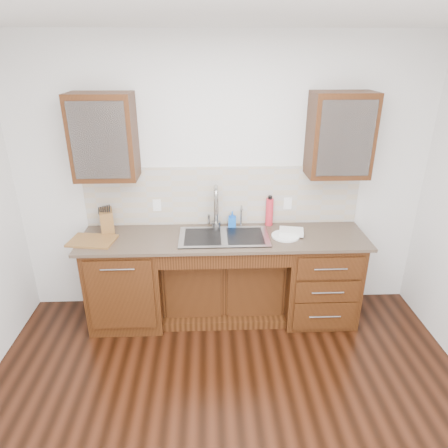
{
  "coord_description": "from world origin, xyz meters",
  "views": [
    {
      "loc": [
        -0.13,
        -1.97,
        2.53
      ],
      "look_at": [
        0.0,
        1.4,
        1.05
      ],
      "focal_mm": 32.0,
      "sensor_mm": 36.0,
      "label": 1
    }
  ],
  "objects_px": {
    "water_bottle": "(269,212)",
    "cutting_board": "(92,241)",
    "soap_bottle": "(232,219)",
    "plate": "(285,236)",
    "knife_block": "(107,221)"
  },
  "relations": [
    {
      "from": "cutting_board",
      "to": "soap_bottle",
      "type": "bearing_deg",
      "value": 12.26
    },
    {
      "from": "water_bottle",
      "to": "cutting_board",
      "type": "distance_m",
      "value": 1.71
    },
    {
      "from": "water_bottle",
      "to": "plate",
      "type": "relative_size",
      "value": 1.05
    },
    {
      "from": "plate",
      "to": "cutting_board",
      "type": "distance_m",
      "value": 1.8
    },
    {
      "from": "soap_bottle",
      "to": "cutting_board",
      "type": "height_order",
      "value": "soap_bottle"
    },
    {
      "from": "soap_bottle",
      "to": "water_bottle",
      "type": "height_order",
      "value": "water_bottle"
    },
    {
      "from": "knife_block",
      "to": "water_bottle",
      "type": "bearing_deg",
      "value": -12.54
    },
    {
      "from": "knife_block",
      "to": "cutting_board",
      "type": "relative_size",
      "value": 0.54
    },
    {
      "from": "knife_block",
      "to": "cutting_board",
      "type": "bearing_deg",
      "value": -128.34
    },
    {
      "from": "plate",
      "to": "cutting_board",
      "type": "relative_size",
      "value": 0.65
    },
    {
      "from": "water_bottle",
      "to": "cutting_board",
      "type": "xyz_separation_m",
      "value": [
        -1.68,
        -0.32,
        -0.13
      ]
    },
    {
      "from": "knife_block",
      "to": "cutting_board",
      "type": "distance_m",
      "value": 0.26
    },
    {
      "from": "knife_block",
      "to": "plate",
      "type": "bearing_deg",
      "value": -22.32
    },
    {
      "from": "plate",
      "to": "knife_block",
      "type": "bearing_deg",
      "value": 173.64
    },
    {
      "from": "soap_bottle",
      "to": "cutting_board",
      "type": "relative_size",
      "value": 0.4
    }
  ]
}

